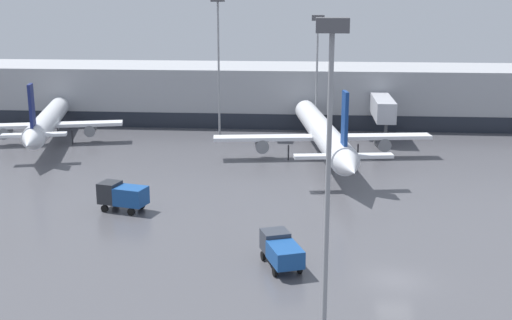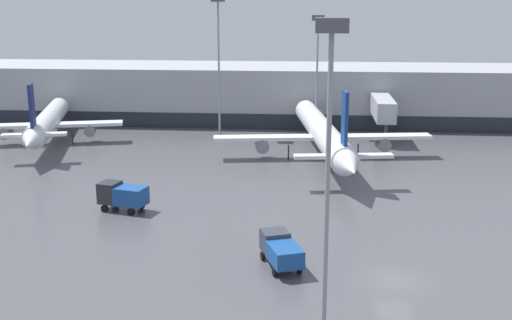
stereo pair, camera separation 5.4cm
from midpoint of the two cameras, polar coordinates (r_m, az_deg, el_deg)
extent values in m
plane|color=#4C4C51|center=(47.51, 12.28, -10.41)|extent=(320.00, 320.00, 0.00)
cube|color=#9EA0A5|center=(106.15, 8.30, 5.82)|extent=(160.00, 16.00, 9.00)
cube|color=#1E232D|center=(98.75, 8.49, 3.26)|extent=(156.80, 0.10, 2.40)
cube|color=#A8AAB2|center=(92.89, 11.17, 4.60)|extent=(2.60, 11.54, 2.80)
cylinder|color=#3F4247|center=(88.38, 11.42, 2.13)|extent=(0.44, 0.44, 3.20)
cylinder|color=silver|center=(81.55, 5.85, 2.56)|extent=(7.48, 31.83, 3.05)
cone|color=silver|center=(98.63, 4.28, 4.59)|extent=(3.34, 3.73, 2.90)
cone|color=silver|center=(64.15, 8.34, -0.67)|extent=(3.36, 4.92, 2.75)
cube|color=silver|center=(80.91, 5.92, 2.03)|extent=(27.41, 6.08, 0.44)
cube|color=silver|center=(67.46, 7.76, 0.35)|extent=(10.47, 2.71, 0.35)
cube|color=navy|center=(66.69, 7.86, 3.44)|extent=(0.64, 2.07, 6.18)
cylinder|color=slate|center=(80.27, 0.50, 1.33)|extent=(2.01, 2.70, 1.68)
cylinder|color=slate|center=(82.65, 11.16, 1.43)|extent=(2.01, 2.70, 1.68)
cylinder|color=#2D2D33|center=(92.01, 4.82, 2.42)|extent=(0.20, 0.20, 1.91)
cylinder|color=#2D2D33|center=(79.95, 2.88, 0.68)|extent=(0.20, 0.20, 1.91)
cylinder|color=#2D2D33|center=(81.33, 9.03, 0.75)|extent=(0.20, 0.20, 1.91)
cylinder|color=silver|center=(93.47, -18.00, 3.38)|extent=(8.83, 24.71, 2.81)
cone|color=silver|center=(107.08, -16.95, 4.74)|extent=(3.35, 3.65, 2.67)
cone|color=silver|center=(79.43, -19.48, 1.48)|extent=(3.49, 4.71, 2.53)
cube|color=silver|center=(92.97, -18.03, 2.97)|extent=(20.14, 7.30, 0.44)
cube|color=silver|center=(82.36, -19.14, 2.13)|extent=(7.76, 3.19, 0.35)
cube|color=navy|center=(81.78, -19.33, 4.44)|extent=(0.88, 2.19, 5.60)
cylinder|color=slate|center=(94.15, -21.39, 2.30)|extent=(2.15, 2.95, 1.55)
cylinder|color=slate|center=(92.43, -14.53, 2.62)|extent=(2.15, 2.95, 1.55)
cylinder|color=#2D2D33|center=(101.71, -17.27, 2.96)|extent=(0.20, 0.20, 1.97)
cylinder|color=#2D2D33|center=(93.24, -19.97, 1.79)|extent=(0.20, 0.20, 1.97)
cylinder|color=#2D2D33|center=(92.24, -16.03, 1.97)|extent=(0.20, 0.20, 1.97)
cube|color=#19478C|center=(61.37, -11.08, -3.15)|extent=(3.24, 2.75, 1.69)
cube|color=#26282D|center=(62.46, -12.88, -2.80)|extent=(2.16, 2.38, 1.97)
cylinder|color=black|center=(62.13, -13.33, -4.22)|extent=(0.74, 0.41, 0.70)
cylinder|color=black|center=(63.66, -12.41, -3.72)|extent=(0.74, 0.41, 0.70)
cylinder|color=black|center=(60.70, -11.07, -4.53)|extent=(0.74, 0.41, 0.70)
cylinder|color=black|center=(62.27, -10.19, -4.01)|extent=(0.74, 0.41, 0.70)
cube|color=#19478C|center=(47.33, 2.57, -8.40)|extent=(3.02, 3.58, 1.30)
cube|color=#333842|center=(49.44, 1.68, -7.19)|extent=(2.51, 2.44, 1.61)
cylinder|color=black|center=(49.69, 0.60, -8.51)|extent=(0.48, 0.74, 0.70)
cylinder|color=black|center=(50.21, 2.69, -8.28)|extent=(0.48, 0.74, 0.70)
cylinder|color=black|center=(46.99, 1.66, -9.89)|extent=(0.48, 0.74, 0.70)
cylinder|color=black|center=(47.53, 3.85, -9.63)|extent=(0.48, 0.74, 0.70)
cylinder|color=gray|center=(94.85, 5.40, 7.23)|extent=(0.30, 0.30, 16.54)
cube|color=#4C4C51|center=(94.23, 5.53, 12.47)|extent=(1.80, 1.80, 0.80)
cylinder|color=gray|center=(93.91, -3.35, 8.01)|extent=(0.30, 0.30, 19.16)
cylinder|color=gray|center=(37.35, 6.35, -2.48)|extent=(0.30, 0.30, 17.67)
cube|color=#4C4C51|center=(35.85, 6.76, 11.82)|extent=(1.80, 1.80, 0.80)
camera|label=1|loc=(0.03, -90.02, -0.01)|focal=45.00mm
camera|label=2|loc=(0.03, 89.98, 0.01)|focal=45.00mm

